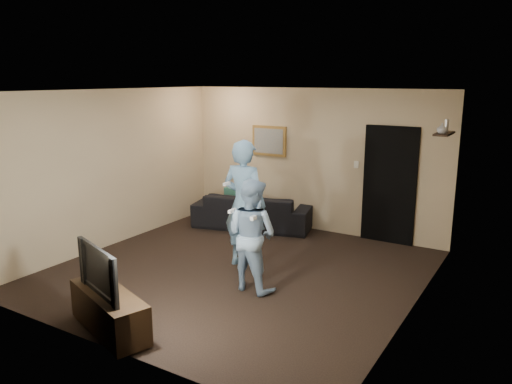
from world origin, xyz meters
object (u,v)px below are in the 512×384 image
Objects in this scene: tv_console at (109,311)px; wii_player_right at (252,235)px; sofa at (253,211)px; wii_player_left at (244,204)px; television at (106,269)px.

wii_player_right is (0.72, 1.84, 0.51)m from tv_console.
wii_player_left is (0.93, -1.75, 0.63)m from sofa.
sofa is at bearing 119.43° from television.
wii_player_left is (0.19, 2.50, 0.21)m from television.
tv_console is at bearing 0.00° from television.
wii_player_right is at bearing 87.98° from television.
wii_player_left reaches higher than television.
wii_player_right is at bearing 87.98° from tv_console.
wii_player_right is (0.72, 1.84, 0.01)m from television.
sofa is 2.09m from wii_player_left.
sofa is 2.32× the size of television.
sofa is at bearing 121.31° from wii_player_right.
sofa is 4.34m from television.
television is (0.00, 0.00, 0.50)m from tv_console.
television is (0.74, -4.25, 0.43)m from sofa.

